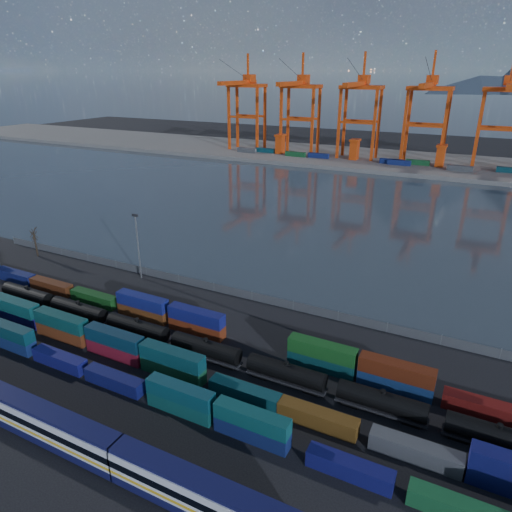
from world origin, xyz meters
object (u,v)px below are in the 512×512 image
at_px(tanker_string, 286,373).
at_px(gantry_cranes, 394,97).
at_px(passenger_train, 46,424).
at_px(bare_tree, 35,242).

relative_size(tanker_string, gantry_cranes, 0.70).
height_order(tanker_string, gantry_cranes, gantry_cranes).
xyz_separation_m(passenger_train, bare_tree, (-59.34, 46.50, 1.45)).
bearing_deg(tanker_string, passenger_train, -132.97).
bearing_deg(passenger_train, gantry_cranes, 90.38).
bearing_deg(passenger_train, tanker_string, 47.03).
bearing_deg(gantry_cranes, bare_tree, -107.89).
bearing_deg(tanker_string, gantry_cranes, 97.46).
distance_m(tanker_string, gantry_cranes, 203.63).
height_order(bare_tree, gantry_cranes, gantry_cranes).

